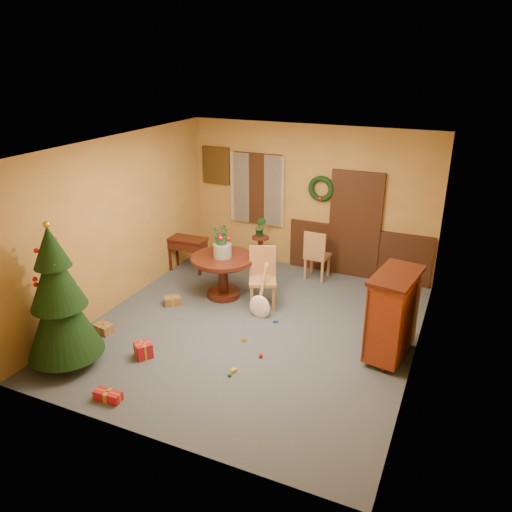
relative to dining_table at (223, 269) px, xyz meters
The scene contains 21 objects.
room_envelope 2.28m from the dining_table, 58.34° to the left, with size 5.50×5.50×5.50m.
dining_table is the anchor object (origin of this frame).
urn 0.35m from the dining_table, ahead, with size 0.33×0.33×0.24m, color slate.
centerpiece_plant 0.67m from the dining_table, ahead, with size 0.36×0.31×0.40m, color #1E4C23.
chair_near 0.78m from the dining_table, ahead, with size 0.60×0.60×1.06m.
chair_far 1.90m from the dining_table, 46.78° to the left, with size 0.46×0.46×1.00m.
guitar 1.01m from the dining_table, 25.49° to the right, with size 0.37×0.18×0.88m, color white, non-canonical shape.
plant_stand 1.06m from the dining_table, 74.15° to the left, with size 0.33×0.33×0.86m.
stand_plant 1.18m from the dining_table, 74.15° to the left, with size 0.22×0.18×0.40m, color #19471E.
christmas_tree 3.02m from the dining_table, 110.35° to the right, with size 1.04×1.04×2.14m.
writing_desk 1.42m from the dining_table, 147.86° to the left, with size 0.80×0.42×0.70m.
sideboard 3.19m from the dining_table, 13.54° to the right, with size 0.69×1.09×1.31m.
gift_a 2.29m from the dining_table, 120.66° to the right, with size 0.31×0.24×0.15m.
gift_b 2.28m from the dining_table, 94.00° to the right, with size 0.31×0.31×0.23m.
gift_c 1.06m from the dining_table, 135.07° to the right, with size 0.33×0.32×0.15m.
gift_d 3.26m from the dining_table, 89.73° to the right, with size 0.37×0.17×0.13m.
toy_a 1.44m from the dining_table, 22.91° to the right, with size 0.08×0.05×0.05m, color #2549A3.
toy_b 2.51m from the dining_table, 60.66° to the right, with size 0.06×0.06×0.06m, color #258B3F.
toy_c 2.43m from the dining_table, 59.23° to the right, with size 0.08×0.05×0.05m, color gold.
toy_d 2.16m from the dining_table, 47.66° to the right, with size 0.06×0.06×0.06m, color red.
toy_e 1.69m from the dining_table, 51.27° to the right, with size 0.08×0.05×0.05m, color yellow.
Camera 1 is at (2.91, -6.40, 4.11)m, focal length 35.00 mm.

